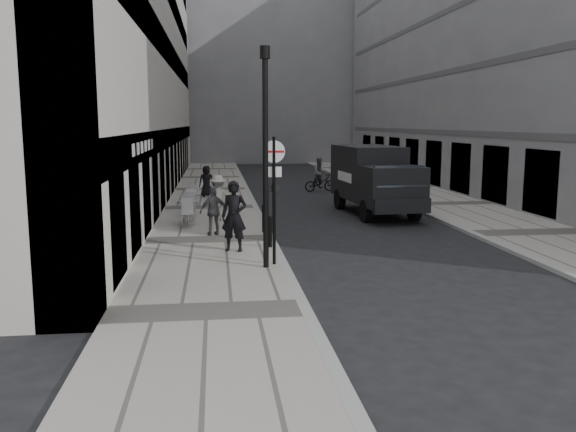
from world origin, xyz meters
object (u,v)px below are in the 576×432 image
(lamppost, at_px, (265,147))
(cyclist, at_px, (320,178))
(sign_post, at_px, (274,183))
(walking_man, at_px, (234,216))
(panel_van, at_px, (374,176))

(lamppost, xyz_separation_m, cyclist, (4.57, 18.30, -2.48))
(sign_post, relative_size, cyclist, 1.73)
(walking_man, height_order, lamppost, lamppost)
(walking_man, height_order, panel_van, panel_van)
(walking_man, xyz_separation_m, lamppost, (0.75, -2.11, 2.08))
(walking_man, relative_size, sign_post, 0.61)
(lamppost, xyz_separation_m, panel_van, (5.36, 9.57, -1.63))
(lamppost, bearing_deg, sign_post, 52.02)
(walking_man, bearing_deg, cyclist, 88.76)
(walking_man, distance_m, panel_van, 9.66)
(lamppost, relative_size, cyclist, 2.87)
(panel_van, bearing_deg, walking_man, -133.41)
(walking_man, relative_size, cyclist, 1.06)
(walking_man, height_order, cyclist, walking_man)
(panel_van, xyz_separation_m, cyclist, (-0.80, 8.72, -0.85))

